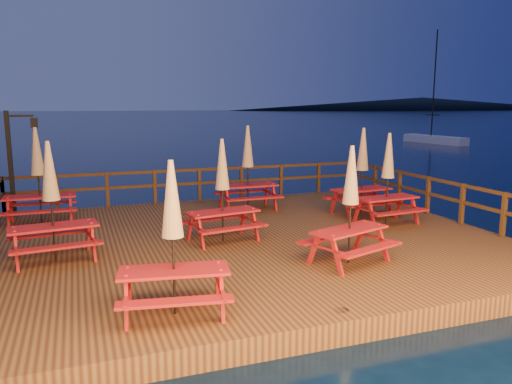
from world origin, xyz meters
TOP-DOWN VIEW (x-y plane):
  - ground at (0.00, 0.00)m, footprint 500.00×500.00m
  - deck at (0.00, 0.00)m, footprint 12.00×10.00m
  - deck_piles at (0.00, 0.00)m, footprint 11.44×9.44m
  - railing at (0.00, 1.78)m, footprint 11.80×9.75m
  - lamp_post at (-5.39, 4.55)m, footprint 0.85×0.18m
  - headland_right at (185.00, 230.00)m, footprint 230.40×86.40m
  - sailboat at (27.07, 26.27)m, footprint 1.80×6.99m
  - picnic_table_0 at (-4.75, 3.18)m, footprint 1.82×1.50m
  - picnic_table_1 at (1.08, 3.06)m, footprint 1.79×1.47m
  - picnic_table_2 at (3.98, 0.05)m, footprint 1.82×1.54m
  - picnic_table_3 at (-2.48, -3.85)m, footprint 1.87×1.63m
  - picnic_table_4 at (-0.63, -0.10)m, footprint 1.89×1.65m
  - picnic_table_5 at (-4.30, -0.37)m, footprint 1.89×1.63m
  - picnic_table_6 at (1.32, -2.56)m, footprint 2.02×1.83m
  - picnic_table_7 at (3.99, 1.33)m, footprint 1.90×1.63m

SIDE VIEW (x-z plane):
  - deck_piles at x=0.00m, z-range -1.00..0.40m
  - ground at x=0.00m, z-range 0.00..0.00m
  - deck at x=0.00m, z-range 0.00..0.40m
  - sailboat at x=27.07m, z-range -4.79..5.48m
  - railing at x=0.00m, z-range 0.61..1.71m
  - picnic_table_3 at x=-2.48m, z-range 0.45..2.83m
  - picnic_table_6 at x=1.32m, z-range 0.45..2.83m
  - picnic_table_4 at x=-0.63m, z-range 0.45..2.85m
  - picnic_table_2 at x=3.98m, z-range 0.45..2.88m
  - picnic_table_5 at x=-4.30m, z-range 0.45..2.92m
  - picnic_table_7 at x=3.99m, z-range 0.45..2.96m
  - picnic_table_1 at x=1.08m, z-range 0.45..3.00m
  - picnic_table_0 at x=-4.75m, z-range 0.45..3.04m
  - lamp_post at x=-5.39m, z-range 0.70..3.70m
  - headland_right at x=185.00m, z-range 0.00..7.00m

